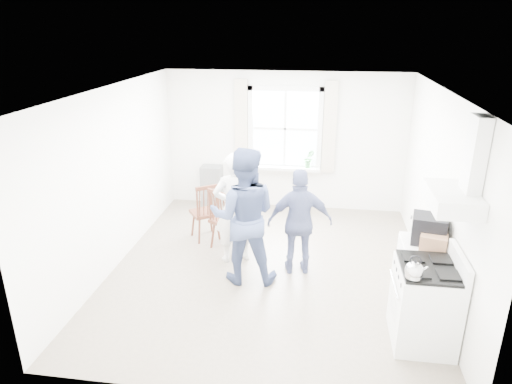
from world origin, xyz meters
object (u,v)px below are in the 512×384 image
person_left (234,208)px  person_right (300,222)px  low_cabinet (419,274)px  stereo_stack (429,229)px  windsor_chair_a (207,206)px  windsor_chair_b (222,214)px  person_mid (244,216)px  gas_stove (425,303)px

person_left → person_right: 1.00m
person_right → low_cabinet: bearing=148.5°
person_right → person_left: bearing=-20.6°
low_cabinet → stereo_stack: (0.04, 0.01, 0.62)m
windsor_chair_a → person_left: (0.57, -0.59, 0.24)m
person_left → windsor_chair_b: bearing=-71.6°
person_left → person_mid: (0.23, -0.52, 0.11)m
windsor_chair_b → person_left: bearing=-47.2°
gas_stove → windsor_chair_a: gas_stove is taller
windsor_chair_a → low_cabinet: bearing=-25.0°
person_left → person_right: bearing=143.8°
gas_stove → windsor_chair_b: bearing=146.0°
gas_stove → low_cabinet: gas_stove is taller
low_cabinet → windsor_chair_a: windsor_chair_a is taller
windsor_chair_a → windsor_chair_b: size_ratio=0.96×
low_cabinet → person_left: bearing=161.4°
gas_stove → person_right: size_ratio=0.72×
gas_stove → windsor_chair_a: (-3.02, 2.14, 0.12)m
person_left → windsor_chair_a: bearing=-70.4°
person_left → person_mid: person_mid is taller
stereo_stack → windsor_chair_b: bearing=158.3°
stereo_stack → person_mid: bearing=172.1°
windsor_chair_a → person_right: bearing=-27.2°
windsor_chair_a → windsor_chair_b: bearing=-44.9°
low_cabinet → person_right: bearing=157.3°
windsor_chair_a → person_right: size_ratio=0.64×
person_right → person_mid: bearing=13.9°
windsor_chair_b → stereo_stack: bearing=-21.7°
person_right → gas_stove: bearing=128.7°
stereo_stack → person_mid: 2.35m
low_cabinet → stereo_stack: bearing=9.0°
person_left → low_cabinet: bearing=137.0°
windsor_chair_b → person_mid: bearing=-58.3°
stereo_stack → person_right: person_right is taller
person_left → person_mid: 0.58m
windsor_chair_b → gas_stove: bearing=-34.0°
gas_stove → stereo_stack: stereo_stack is taller
low_cabinet → person_right: 1.70m
stereo_stack → windsor_chair_b: size_ratio=0.43×
stereo_stack → person_left: size_ratio=0.26×
low_cabinet → person_left: (-2.52, 0.85, 0.40)m
low_cabinet → person_mid: size_ratio=0.47×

